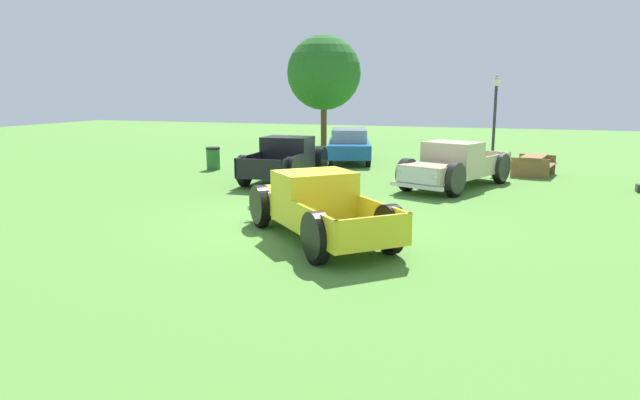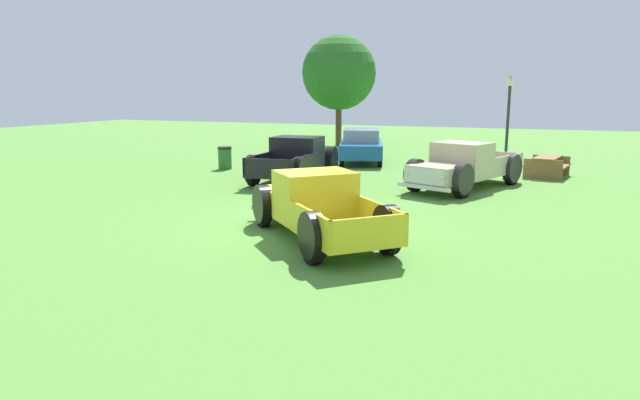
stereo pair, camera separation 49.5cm
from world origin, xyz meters
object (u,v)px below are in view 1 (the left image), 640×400
(sedan_distant_a, at_px, (349,145))
(pickup_truck_foreground, at_px, (313,205))
(picnic_table, at_px, (534,163))
(pickup_truck_behind_left, at_px, (288,159))
(trash_can, at_px, (213,158))
(pickup_truck_behind_right, at_px, (451,166))
(oak_tree_east, at_px, (324,73))
(lamp_post_near, at_px, (494,121))

(sedan_distant_a, bearing_deg, pickup_truck_foreground, -77.07)
(pickup_truck_foreground, xyz_separation_m, sedan_distant_a, (-3.07, 13.38, 0.09))
(sedan_distant_a, xyz_separation_m, picnic_table, (8.05, -1.71, -0.31))
(pickup_truck_behind_left, height_order, picnic_table, pickup_truck_behind_left)
(sedan_distant_a, height_order, trash_can, sedan_distant_a)
(pickup_truck_behind_left, distance_m, pickup_truck_behind_right, 6.05)
(pickup_truck_foreground, relative_size, pickup_truck_behind_right, 0.86)
(pickup_truck_behind_left, height_order, oak_tree_east, oak_tree_east)
(lamp_post_near, relative_size, picnic_table, 1.91)
(trash_can, bearing_deg, pickup_truck_foreground, -49.25)
(picnic_table, xyz_separation_m, oak_tree_east, (-11.75, 8.92, 3.82))
(pickup_truck_behind_right, bearing_deg, lamp_post_near, 78.44)
(picnic_table, relative_size, oak_tree_east, 0.31)
(oak_tree_east, bearing_deg, trash_can, -94.74)
(pickup_truck_behind_right, distance_m, lamp_post_near, 5.73)
(sedan_distant_a, distance_m, picnic_table, 8.23)
(trash_can, height_order, oak_tree_east, oak_tree_east)
(pickup_truck_behind_left, relative_size, lamp_post_near, 1.36)
(lamp_post_near, bearing_deg, pickup_truck_foreground, -104.47)
(pickup_truck_behind_left, bearing_deg, sedan_distant_a, 82.60)
(trash_can, relative_size, oak_tree_east, 0.15)
(pickup_truck_behind_right, height_order, trash_can, pickup_truck_behind_right)
(picnic_table, height_order, trash_can, trash_can)
(pickup_truck_foreground, bearing_deg, picnic_table, 66.91)
(lamp_post_near, bearing_deg, pickup_truck_behind_left, -143.68)
(pickup_truck_foreground, height_order, pickup_truck_behind_left, pickup_truck_behind_left)
(pickup_truck_foreground, xyz_separation_m, trash_can, (-7.74, 8.98, -0.24))
(pickup_truck_behind_right, relative_size, oak_tree_east, 0.84)
(picnic_table, height_order, oak_tree_east, oak_tree_east)
(pickup_truck_behind_left, height_order, lamp_post_near, lamp_post_near)
(sedan_distant_a, bearing_deg, trash_can, -136.67)
(pickup_truck_behind_left, bearing_deg, oak_tree_east, 103.02)
(pickup_truck_foreground, bearing_deg, pickup_truck_behind_right, 73.46)
(pickup_truck_behind_right, height_order, oak_tree_east, oak_tree_east)
(sedan_distant_a, bearing_deg, pickup_truck_behind_right, -47.69)
(oak_tree_east, bearing_deg, picnic_table, -37.22)
(picnic_table, relative_size, trash_can, 2.15)
(pickup_truck_behind_right, relative_size, sedan_distant_a, 1.11)
(pickup_truck_behind_right, xyz_separation_m, lamp_post_near, (1.12, 5.47, 1.29))
(sedan_distant_a, distance_m, lamp_post_near, 6.56)
(pickup_truck_behind_left, xyz_separation_m, lamp_post_near, (7.16, 5.27, 1.29))
(sedan_distant_a, height_order, lamp_post_near, lamp_post_near)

